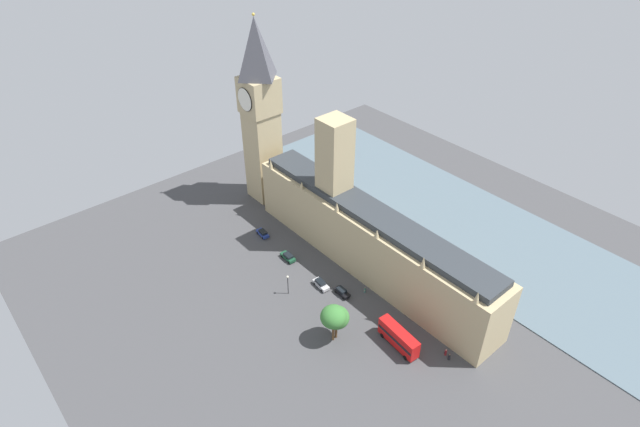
# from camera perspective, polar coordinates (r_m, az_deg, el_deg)

# --- Properties ---
(ground_plane) EXTENTS (144.36, 144.36, 0.00)m
(ground_plane) POSITION_cam_1_polar(r_m,az_deg,el_deg) (133.49, 4.65, -6.12)
(ground_plane) COLOR #424244
(river_thames) EXTENTS (40.18, 129.93, 0.25)m
(river_thames) POSITION_cam_1_polar(r_m,az_deg,el_deg) (154.78, 13.75, -0.41)
(river_thames) COLOR slate
(river_thames) RESTS_ON ground
(parliament_building) EXTENTS (11.26, 74.36, 36.31)m
(parliament_building) POSITION_cam_1_polar(r_m,az_deg,el_deg) (129.21, 5.03, -2.21)
(parliament_building) COLOR tan
(parliament_building) RESTS_ON ground
(clock_tower) EXTENTS (9.29, 9.29, 54.04)m
(clock_tower) POSITION_cam_1_polar(r_m,az_deg,el_deg) (147.69, -6.58, 11.14)
(clock_tower) COLOR tan
(clock_tower) RESTS_ON ground
(car_blue_corner) EXTENTS (2.17, 4.49, 1.74)m
(car_blue_corner) POSITION_cam_1_polar(r_m,az_deg,el_deg) (144.04, -6.29, -2.14)
(car_blue_corner) COLOR navy
(car_blue_corner) RESTS_ON ground
(car_dark_green_kerbside) EXTENTS (2.12, 4.72, 1.74)m
(car_dark_green_kerbside) POSITION_cam_1_polar(r_m,az_deg,el_deg) (135.70, -3.52, -4.73)
(car_dark_green_kerbside) COLOR #19472D
(car_dark_green_kerbside) RESTS_ON ground
(car_silver_midblock) EXTENTS (2.27, 4.89, 1.74)m
(car_silver_midblock) POSITION_cam_1_polar(r_m,az_deg,el_deg) (127.83, 0.10, -7.71)
(car_silver_midblock) COLOR #B7B7BC
(car_silver_midblock) RESTS_ON ground
(car_black_under_trees) EXTENTS (1.91, 4.31, 1.74)m
(car_black_under_trees) POSITION_cam_1_polar(r_m,az_deg,el_deg) (125.97, 2.42, -8.56)
(car_black_under_trees) COLOR black
(car_black_under_trees) RESTS_ON ground
(double_decker_bus_leading) EXTENTS (3.50, 10.69, 4.75)m
(double_decker_bus_leading) POSITION_cam_1_polar(r_m,az_deg,el_deg) (115.12, 8.60, -13.26)
(double_decker_bus_leading) COLOR red
(double_decker_bus_leading) RESTS_ON ground
(pedestrian_far_end) EXTENTS (0.71, 0.65, 1.71)m
(pedestrian_far_end) POSITION_cam_1_polar(r_m,az_deg,el_deg) (116.79, 13.59, -14.57)
(pedestrian_far_end) COLOR maroon
(pedestrian_far_end) RESTS_ON ground
(pedestrian_trailing) EXTENTS (0.64, 0.70, 1.68)m
(pedestrian_trailing) POSITION_cam_1_polar(r_m,az_deg,el_deg) (116.17, 13.96, -15.01)
(pedestrian_trailing) COLOR black
(pedestrian_trailing) RESTS_ON ground
(pedestrian_near_tower) EXTENTS (0.66, 0.59, 1.58)m
(pedestrian_near_tower) POSITION_cam_1_polar(r_m,az_deg,el_deg) (126.99, 4.93, -8.35)
(pedestrian_near_tower) COLOR #336B60
(pedestrian_near_tower) RESTS_ON ground
(plane_tree_opposite_hall) EXTENTS (5.58, 5.58, 8.57)m
(plane_tree_opposite_hall) POSITION_cam_1_polar(r_m,az_deg,el_deg) (112.94, 1.81, -11.31)
(plane_tree_opposite_hall) COLOR brown
(plane_tree_opposite_hall) RESTS_ON ground
(plane_tree_by_river_gate) EXTENTS (5.69, 5.69, 9.51)m
(plane_tree_by_river_gate) POSITION_cam_1_polar(r_m,az_deg,el_deg) (111.82, 1.49, -11.25)
(plane_tree_by_river_gate) COLOR brown
(plane_tree_by_river_gate) RESTS_ON ground
(street_lamp_slot_10) EXTENTS (0.56, 0.56, 5.66)m
(street_lamp_slot_10) POSITION_cam_1_polar(r_m,az_deg,el_deg) (124.21, -3.55, -7.40)
(street_lamp_slot_10) COLOR black
(street_lamp_slot_10) RESTS_ON ground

